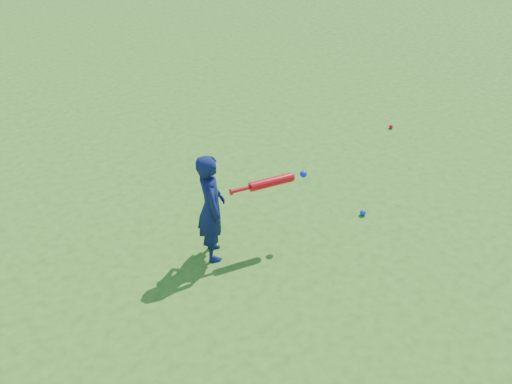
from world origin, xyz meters
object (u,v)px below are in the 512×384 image
at_px(ground_ball_red, 391,127).
at_px(bat_swing, 274,181).
at_px(ground_ball_blue, 363,213).
at_px(child, 211,208).

relative_size(ground_ball_red, bat_swing, 0.07).
height_order(ground_ball_blue, bat_swing, bat_swing).
bearing_deg(ground_ball_red, bat_swing, -160.44).
height_order(child, bat_swing, child).
bearing_deg(ground_ball_blue, bat_swing, 167.69).
xyz_separation_m(child, ground_ball_red, (3.79, 0.92, -0.56)).
bearing_deg(bat_swing, ground_ball_blue, -0.68).
xyz_separation_m(child, ground_ball_blue, (1.80, -0.44, -0.56)).
distance_m(child, bat_swing, 0.70).
xyz_separation_m(child, bat_swing, (0.65, -0.19, 0.17)).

